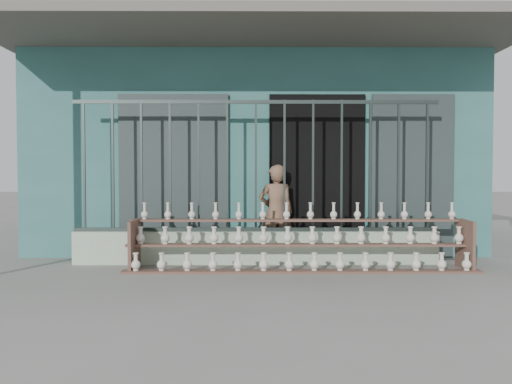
{
  "coord_description": "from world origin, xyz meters",
  "views": [
    {
      "loc": [
        -0.04,
        -5.54,
        1.23
      ],
      "look_at": [
        0.0,
        1.0,
        1.0
      ],
      "focal_mm": 35.0,
      "sensor_mm": 36.0,
      "label": 1
    }
  ],
  "objects": [
    {
      "name": "parapet_wall",
      "position": [
        0.0,
        1.3,
        0.23
      ],
      "size": [
        5.0,
        0.2,
        0.45
      ],
      "primitive_type": "cube",
      "color": "#ABC2A6",
      "rests_on": "ground"
    },
    {
      "name": "shelf_rack",
      "position": [
        0.57,
        0.88,
        0.36
      ],
      "size": [
        4.5,
        0.68,
        0.85
      ],
      "color": "brown",
      "rests_on": "ground"
    },
    {
      "name": "elderly_woman",
      "position": [
        0.29,
        1.59,
        0.69
      ],
      "size": [
        0.53,
        0.38,
        1.37
      ],
      "primitive_type": "imported",
      "rotation": [
        0.0,
        0.0,
        3.25
      ],
      "color": "brown",
      "rests_on": "ground"
    },
    {
      "name": "security_fence",
      "position": [
        -0.0,
        1.3,
        1.35
      ],
      "size": [
        5.0,
        0.04,
        1.8
      ],
      "color": "#283330",
      "rests_on": "parapet_wall"
    },
    {
      "name": "ground",
      "position": [
        0.0,
        0.0,
        0.0
      ],
      "size": [
        60.0,
        60.0,
        0.0
      ],
      "primitive_type": "plane",
      "color": "slate"
    },
    {
      "name": "workshop_building",
      "position": [
        0.0,
        4.23,
        1.62
      ],
      "size": [
        7.4,
        6.6,
        3.21
      ],
      "color": "#2F6461",
      "rests_on": "ground"
    }
  ]
}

